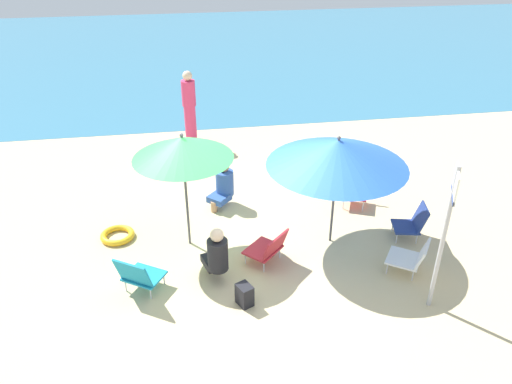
{
  "coord_description": "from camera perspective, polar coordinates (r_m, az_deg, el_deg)",
  "views": [
    {
      "loc": [
        -0.78,
        -6.54,
        4.86
      ],
      "look_at": [
        0.37,
        0.68,
        0.7
      ],
      "focal_mm": 35.25,
      "sensor_mm": 36.0,
      "label": 1
    }
  ],
  "objects": [
    {
      "name": "warning_sign",
      "position": [
        6.81,
        20.91,
        -2.92
      ],
      "size": [
        0.24,
        0.46,
        2.17
      ],
      "rotation": [
        0.0,
        0.0,
        -0.46
      ],
      "color": "#ADADB2",
      "rests_on": "ground_plane"
    },
    {
      "name": "sea_water",
      "position": [
        20.35,
        -6.84,
        15.64
      ],
      "size": [
        40.0,
        16.0,
        0.01
      ],
      "primitive_type": "cube",
      "color": "teal",
      "rests_on": "ground_plane"
    },
    {
      "name": "umbrella_blue",
      "position": [
        7.73,
        9.24,
        4.41
      ],
      "size": [
        2.19,
        2.19,
        1.89
      ],
      "color": "#4C4C51",
      "rests_on": "ground_plane"
    },
    {
      "name": "person_c",
      "position": [
        11.8,
        -7.57,
        9.56
      ],
      "size": [
        0.31,
        0.31,
        1.69
      ],
      "rotation": [
        0.0,
        0.0,
        6.07
      ],
      "color": "#DB3866",
      "rests_on": "ground_plane"
    },
    {
      "name": "umbrella_green",
      "position": [
        7.59,
        -8.34,
        5.0
      ],
      "size": [
        1.53,
        1.53,
        1.97
      ],
      "color": "#4C4C51",
      "rests_on": "ground_plane"
    },
    {
      "name": "swim_ring",
      "position": [
        8.79,
        -15.44,
        -4.76
      ],
      "size": [
        0.57,
        0.57,
        0.1
      ],
      "primitive_type": "torus",
      "color": "yellow",
      "rests_on": "ground_plane"
    },
    {
      "name": "beach_chair_d",
      "position": [
        7.96,
        17.19,
        -7.05
      ],
      "size": [
        0.74,
        0.72,
        0.55
      ],
      "rotation": [
        0.0,
        0.0,
        2.53
      ],
      "color": "white",
      "rests_on": "ground_plane"
    },
    {
      "name": "beach_bag",
      "position": [
        7.13,
        -1.31,
        -11.6
      ],
      "size": [
        0.26,
        0.29,
        0.32
      ],
      "primitive_type": "cube",
      "rotation": [
        0.0,
        0.0,
        5.16
      ],
      "color": "black",
      "rests_on": "ground_plane"
    },
    {
      "name": "beach_chair_e",
      "position": [
        7.4,
        -13.17,
        -9.13
      ],
      "size": [
        0.74,
        0.74,
        0.65
      ],
      "rotation": [
        0.0,
        0.0,
        1.01
      ],
      "color": "teal",
      "rests_on": "ground_plane"
    },
    {
      "name": "person_b",
      "position": [
        9.23,
        -3.74,
        0.77
      ],
      "size": [
        0.53,
        0.54,
        0.87
      ],
      "rotation": [
        0.0,
        0.0,
        3.97
      ],
      "color": "#2D519E",
      "rests_on": "ground_plane"
    },
    {
      "name": "ground_plane",
      "position": [
        8.19,
        -1.81,
        -6.81
      ],
      "size": [
        40.0,
        40.0,
        0.0
      ],
      "primitive_type": "plane",
      "color": "#D3BC8C"
    },
    {
      "name": "beach_chair_c",
      "position": [
        8.74,
        17.35,
        -3.3
      ],
      "size": [
        0.58,
        0.54,
        0.61
      ],
      "rotation": [
        0.0,
        0.0,
        2.94
      ],
      "color": "navy",
      "rests_on": "ground_plane"
    },
    {
      "name": "beach_chair_a",
      "position": [
        7.78,
        1.41,
        -6.33
      ],
      "size": [
        0.75,
        0.75,
        0.58
      ],
      "rotation": [
        0.0,
        0.0,
        2.36
      ],
      "color": "red",
      "rests_on": "ground_plane"
    },
    {
      "name": "beach_chair_b",
      "position": [
        9.51,
        11.2,
        0.4
      ],
      "size": [
        0.62,
        0.66,
        0.58
      ],
      "rotation": [
        0.0,
        0.0,
        -1.97
      ],
      "color": "red",
      "rests_on": "ground_plane"
    },
    {
      "name": "person_a",
      "position": [
        7.36,
        -4.5,
        -7.08
      ],
      "size": [
        0.4,
        0.54,
        0.94
      ],
      "rotation": [
        0.0,
        0.0,
        1.86
      ],
      "color": "black",
      "rests_on": "ground_plane"
    }
  ]
}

